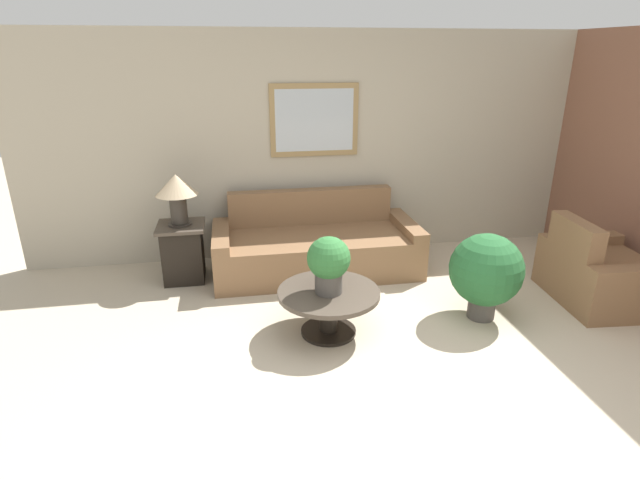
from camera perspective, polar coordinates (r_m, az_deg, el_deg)
name	(u,v)px	position (r m, az deg, el deg)	size (l,w,h in m)	color
ground_plane	(431,386)	(3.99, 12.56, -15.97)	(20.00, 20.00, 0.00)	#BCAD93
wall_back	(347,146)	(6.02, 3.09, 10.70)	(7.52, 0.09, 2.60)	#B2A893
couch_main	(316,247)	(5.66, -0.49, -0.82)	(2.27, 0.99, 0.85)	brown
armchair	(599,275)	(5.68, 29.25, -3.46)	(0.94, 1.12, 0.85)	brown
coffee_table	(329,302)	(4.39, 1.00, -7.13)	(0.89, 0.89, 0.42)	black
side_table	(183,252)	(5.60, -15.37, -1.30)	(0.49, 0.49, 0.63)	black
table_lamp	(177,190)	(5.39, -16.06, 5.49)	(0.43, 0.43, 0.55)	#2D2823
potted_plant_on_table	(329,262)	(4.20, 1.00, -2.55)	(0.37, 0.37, 0.50)	#4C4742
potted_plant_floor	(486,271)	(4.81, 18.43, -3.42)	(0.67, 0.67, 0.82)	#4C4742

